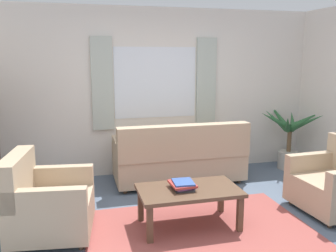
{
  "coord_description": "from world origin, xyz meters",
  "views": [
    {
      "loc": [
        -1.23,
        -3.36,
        1.85
      ],
      "look_at": [
        -0.18,
        0.7,
        1.04
      ],
      "focal_mm": 38.56,
      "sensor_mm": 36.0,
      "label": 1
    }
  ],
  "objects_px": {
    "couch": "(180,158)",
    "potted_plant": "(289,137)",
    "coffee_table": "(189,194)",
    "book_stack_on_table": "(183,185)",
    "armchair_left": "(46,203)"
  },
  "relations": [
    {
      "from": "book_stack_on_table",
      "to": "potted_plant",
      "type": "xyz_separation_m",
      "value": [
        2.32,
        1.59,
        0.05
      ]
    },
    {
      "from": "potted_plant",
      "to": "armchair_left",
      "type": "bearing_deg",
      "value": -159.29
    },
    {
      "from": "couch",
      "to": "coffee_table",
      "type": "relative_size",
      "value": 1.73
    },
    {
      "from": "armchair_left",
      "to": "potted_plant",
      "type": "relative_size",
      "value": 0.81
    },
    {
      "from": "armchair_left",
      "to": "coffee_table",
      "type": "relative_size",
      "value": 0.85
    },
    {
      "from": "coffee_table",
      "to": "book_stack_on_table",
      "type": "distance_m",
      "value": 0.12
    },
    {
      "from": "couch",
      "to": "armchair_left",
      "type": "xyz_separation_m",
      "value": [
        -1.81,
        -1.21,
        -0.01
      ]
    },
    {
      "from": "couch",
      "to": "potted_plant",
      "type": "relative_size",
      "value": 1.64
    },
    {
      "from": "armchair_left",
      "to": "coffee_table",
      "type": "height_order",
      "value": "armchair_left"
    },
    {
      "from": "couch",
      "to": "potted_plant",
      "type": "bearing_deg",
      "value": -173.86
    },
    {
      "from": "book_stack_on_table",
      "to": "coffee_table",
      "type": "bearing_deg",
      "value": -11.88
    },
    {
      "from": "coffee_table",
      "to": "potted_plant",
      "type": "distance_m",
      "value": 2.77
    },
    {
      "from": "couch",
      "to": "coffee_table",
      "type": "distance_m",
      "value": 1.43
    },
    {
      "from": "armchair_left",
      "to": "coffee_table",
      "type": "xyz_separation_m",
      "value": [
        1.5,
        -0.19,
        0.03
      ]
    },
    {
      "from": "couch",
      "to": "potted_plant",
      "type": "height_order",
      "value": "potted_plant"
    }
  ]
}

